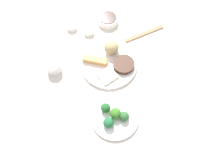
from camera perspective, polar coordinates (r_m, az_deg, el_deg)
The scene contains 19 objects.
tabletop at distance 1.26m, azimuth 0.43°, elevation 3.04°, with size 2.20×2.20×0.02m, color beige.
main_plate at distance 1.23m, azimuth -0.54°, elevation 2.32°, with size 0.27×0.27×0.02m, color white.
rice_scoop at distance 1.23m, azimuth -0.11°, elevation 6.23°, with size 0.07×0.07×0.07m, color tan.
spring_roll at distance 1.21m, azimuth -3.89°, elevation 3.22°, with size 0.12×0.03×0.03m, color #D9944E.
crab_rangoon_wonton at distance 1.18m, azimuth -1.01°, elevation -0.29°, with size 0.08×0.07×0.01m, color beige.
stir_fry_heap at distance 1.21m, azimuth 2.82°, elevation 2.41°, with size 0.10×0.10×0.02m, color #42271B.
broccoli_plate at distance 1.11m, azimuth 0.68°, elevation -9.55°, with size 0.21×0.21×0.01m, color white.
broccoli_floret_0 at distance 1.08m, azimuth 0.81°, elevation -8.82°, with size 0.05×0.05×0.05m, color #387322.
broccoli_floret_1 at distance 1.07m, azimuth -0.82°, elevation -10.87°, with size 0.05×0.05×0.05m, color #216235.
broccoli_floret_2 at distance 1.08m, azimuth 2.79°, elevation -9.45°, with size 0.04×0.04×0.04m, color #2E6130.
broccoli_floret_3 at distance 1.10m, azimuth -1.47°, elevation -7.57°, with size 0.04×0.04×0.04m, color #1F5B26.
soy_sauce_bowl at distance 1.38m, azimuth -0.94°, elevation 12.30°, with size 0.11×0.11×0.03m, color white.
soy_sauce_bowl_liquid at distance 1.37m, azimuth -0.95°, elevation 12.82°, with size 0.09×0.09×0.00m, color black.
sauce_ramekin_hot_mustard at distance 1.34m, azimuth -5.26°, elevation 9.75°, with size 0.05×0.05×0.03m, color white.
sauce_ramekin_hot_mustard_liquid at distance 1.33m, azimuth -5.32°, elevation 10.15°, with size 0.04×0.04×0.00m, color gold.
sauce_ramekin_sweet_and_sour at distance 1.37m, azimuth -9.15°, elevation 10.64°, with size 0.05×0.05×0.03m, color white.
sauce_ramekin_sweet_and_sour_liquid at distance 1.36m, azimuth -9.24°, elevation 11.05°, with size 0.04×0.04×0.00m, color red.
teacup at distance 1.23m, azimuth -13.06°, elevation 1.70°, with size 0.07×0.07×0.05m, color white.
chopsticks_pair at distance 1.35m, azimuth 7.31°, elevation 9.20°, with size 0.22×0.02×0.01m, color #9E7350.
Camera 1 is at (-0.50, -0.44, 1.08)m, focal length 40.37 mm.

